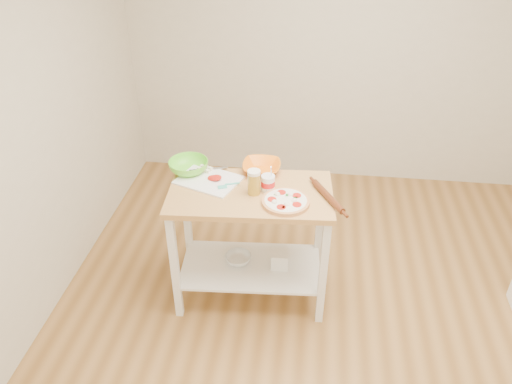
{
  "coord_description": "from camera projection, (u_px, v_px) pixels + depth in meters",
  "views": [
    {
      "loc": [
        -0.23,
        -2.28,
        2.68
      ],
      "look_at": [
        -0.57,
        0.47,
        0.87
      ],
      "focal_mm": 35.0,
      "sensor_mm": 36.0,
      "label": 1
    }
  ],
  "objects": [
    {
      "name": "knife",
      "position": [
        203.0,
        170.0,
        3.46
      ],
      "size": [
        0.26,
        0.11,
        0.01
      ],
      "rotation": [
        0.0,
        0.0,
        0.31
      ],
      "color": "silver",
      "rests_on": "cutting_board"
    },
    {
      "name": "room_shell",
      "position": [
        354.0,
        172.0,
        2.59
      ],
      "size": [
        4.04,
        4.54,
        2.74
      ],
      "color": "olive",
      "rests_on": "ground"
    },
    {
      "name": "green_bowl",
      "position": [
        189.0,
        166.0,
        3.45
      ],
      "size": [
        0.33,
        0.33,
        0.09
      ],
      "primitive_type": "imported",
      "rotation": [
        0.0,
        0.0,
        -0.23
      ],
      "color": "#6BDF32",
      "rests_on": "prep_island"
    },
    {
      "name": "beer_pint",
      "position": [
        254.0,
        182.0,
        3.2
      ],
      "size": [
        0.08,
        0.08,
        0.17
      ],
      "color": "#B08926",
      "rests_on": "prep_island"
    },
    {
      "name": "yogurt_tub",
      "position": [
        268.0,
        183.0,
        3.24
      ],
      "size": [
        0.09,
        0.09,
        0.2
      ],
      "color": "white",
      "rests_on": "prep_island"
    },
    {
      "name": "cutting_board",
      "position": [
        209.0,
        179.0,
        3.37
      ],
      "size": [
        0.48,
        0.42,
        0.04
      ],
      "rotation": [
        0.0,
        0.0,
        -0.36
      ],
      "color": "white",
      "rests_on": "prep_island"
    },
    {
      "name": "spatula",
      "position": [
        228.0,
        185.0,
        3.29
      ],
      "size": [
        0.14,
        0.1,
        0.01
      ],
      "rotation": [
        0.0,
        0.0,
        0.34
      ],
      "color": "#44C0AB",
      "rests_on": "cutting_board"
    },
    {
      "name": "rolling_pin",
      "position": [
        328.0,
        197.0,
        3.17
      ],
      "size": [
        0.21,
        0.34,
        0.04
      ],
      "primitive_type": "cylinder",
      "rotation": [
        1.57,
        0.0,
        0.5
      ],
      "color": "#5C2B15",
      "rests_on": "prep_island"
    },
    {
      "name": "shelf_glass_bowl",
      "position": [
        238.0,
        259.0,
        3.63
      ],
      "size": [
        0.21,
        0.21,
        0.06
      ],
      "primitive_type": "imported",
      "rotation": [
        0.0,
        0.0,
        0.11
      ],
      "color": "silver",
      "rests_on": "prep_island"
    },
    {
      "name": "shelf_bin",
      "position": [
        280.0,
        259.0,
        3.57
      ],
      "size": [
        0.13,
        0.13,
        0.13
      ],
      "primitive_type": "cube",
      "rotation": [
        0.0,
        0.0,
        0.07
      ],
      "color": "white",
      "rests_on": "prep_island"
    },
    {
      "name": "pizza",
      "position": [
        285.0,
        201.0,
        3.14
      ],
      "size": [
        0.3,
        0.3,
        0.05
      ],
      "rotation": [
        0.0,
        0.0,
        0.44
      ],
      "color": "#E8A363",
      "rests_on": "prep_island"
    },
    {
      "name": "orange_bowl",
      "position": [
        262.0,
        167.0,
        3.46
      ],
      "size": [
        0.27,
        0.27,
        0.06
      ],
      "primitive_type": "imported",
      "rotation": [
        0.0,
        0.0,
        0.02
      ],
      "color": "orange",
      "rests_on": "prep_island"
    },
    {
      "name": "prep_island",
      "position": [
        251.0,
        223.0,
        3.4
      ],
      "size": [
        1.11,
        0.66,
        0.9
      ],
      "rotation": [
        0.0,
        0.0,
        0.07
      ],
      "color": "tan",
      "rests_on": "ground"
    }
  ]
}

